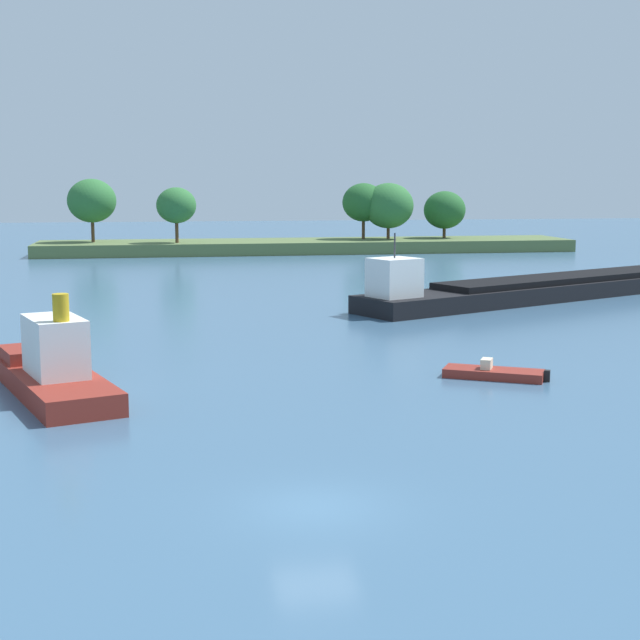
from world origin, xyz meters
The scene contains 5 objects.
ground_plane centered at (0.00, 0.00, 0.00)m, with size 400.00×400.00×0.00m, color #3D607F.
treeline_island centered at (15.45, 99.24, 3.17)m, with size 72.38×11.97×9.91m.
fishing_skiff centered at (11.68, 16.52, 0.25)m, with size 5.04×3.79×0.94m.
tugboat centered at (-9.28, 16.61, 1.21)m, with size 6.81×11.57×4.80m.
cargo_barge centered at (27.69, 45.72, 0.96)m, with size 38.59×21.91×5.93m.
Camera 1 is at (-4.35, -25.97, 9.59)m, focal length 51.94 mm.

